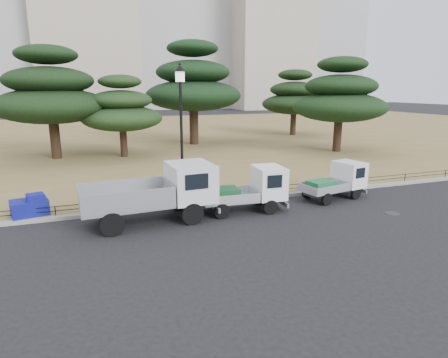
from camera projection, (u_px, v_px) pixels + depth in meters
name	position (u px, v px, depth m)	size (l,w,h in m)	color
ground	(240.00, 222.00, 14.97)	(220.00, 220.00, 0.00)	black
lawn	(143.00, 134.00, 43.05)	(120.00, 56.00, 0.15)	olive
curb	(220.00, 202.00, 17.34)	(120.00, 0.25, 0.16)	gray
truck_large	(157.00, 191.00, 14.78)	(5.27, 2.39, 2.24)	black
truck_kei_front	(249.00, 190.00, 16.11)	(3.68, 1.76, 1.91)	black
truck_kei_rear	(337.00, 181.00, 18.03)	(3.47, 1.99, 1.71)	black
street_lamp	(181.00, 112.00, 16.12)	(0.54, 0.54, 5.98)	black
pipe_fence	(219.00, 193.00, 17.39)	(38.00, 0.04, 0.40)	black
tarp_pile	(30.00, 206.00, 15.21)	(1.58, 1.32, 0.91)	navy
manhole	(392.00, 213.00, 15.94)	(0.60, 0.60, 0.01)	#2D2D30
pine_west_near	(50.00, 94.00, 26.74)	(8.04, 8.04, 8.04)	black
pine_center_left	(122.00, 110.00, 27.72)	(5.95, 5.95, 6.05)	black
pine_center_right	(193.00, 85.00, 33.72)	(8.71, 8.71, 9.24)	black
pine_east_near	(340.00, 98.00, 29.94)	(7.44, 7.44, 7.51)	black
pine_east_far	(294.00, 98.00, 41.13)	(7.07, 7.07, 7.10)	black
tower_east	(268.00, 15.00, 97.40)	(20.00, 18.00, 48.00)	#AAA08C
radio_tower	(364.00, 1.00, 108.95)	(1.80, 1.80, 63.00)	#D83F33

